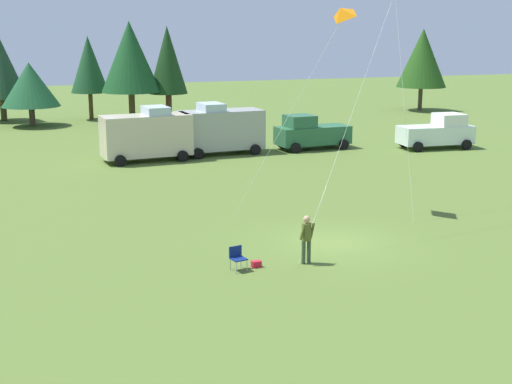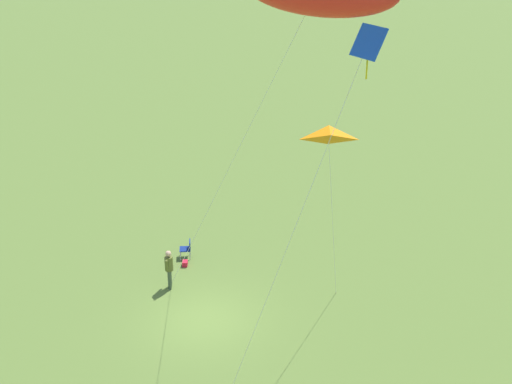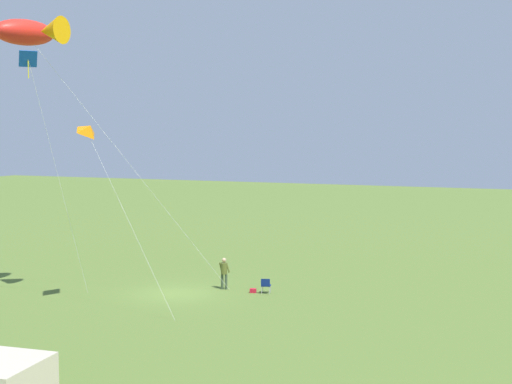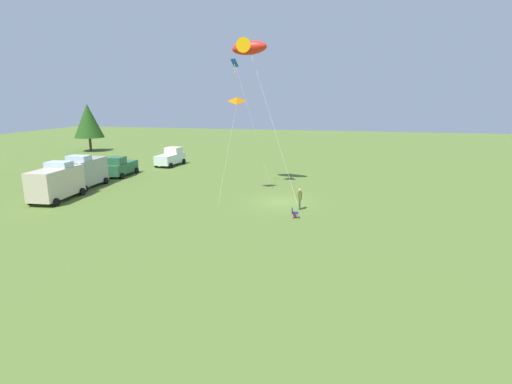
# 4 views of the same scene
# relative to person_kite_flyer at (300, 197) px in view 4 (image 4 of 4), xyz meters

# --- Properties ---
(ground_plane) EXTENTS (160.00, 160.00, 0.00)m
(ground_plane) POSITION_rel_person_kite_flyer_xyz_m (1.96, 1.88, -1.02)
(ground_plane) COLOR #526A2B
(person_kite_flyer) EXTENTS (0.63, 0.39, 1.74)m
(person_kite_flyer) POSITION_rel_person_kite_flyer_xyz_m (0.00, 0.00, 0.00)
(person_kite_flyer) COLOR #394B33
(person_kite_flyer) RESTS_ON ground
(folding_chair) EXTENTS (0.57, 0.57, 0.82)m
(folding_chair) POSITION_rel_person_kite_flyer_xyz_m (-2.50, 0.13, -0.53)
(folding_chair) COLOR navy
(folding_chair) RESTS_ON ground
(backpack_on_grass) EXTENTS (0.35, 0.26, 0.22)m
(backpack_on_grass) POSITION_rel_person_kite_flyer_xyz_m (-1.79, 0.19, -0.91)
(backpack_on_grass) COLOR red
(backpack_on_grass) RESTS_ON ground
(van_camper_beige) EXTENTS (5.57, 2.99, 3.34)m
(van_camper_beige) POSITION_rel_person_kite_flyer_xyz_m (-1.77, 21.33, 0.62)
(van_camper_beige) COLOR beige
(van_camper_beige) RESTS_ON ground
(van_motorhome_grey) EXTENTS (5.54, 2.90, 3.34)m
(van_motorhome_grey) POSITION_rel_person_kite_flyer_xyz_m (3.20, 22.18, 0.62)
(van_motorhome_grey) COLOR #A0A39B
(van_motorhome_grey) RESTS_ON ground
(truck_green_flatbed) EXTENTS (5.13, 2.69, 2.34)m
(truck_green_flatbed) POSITION_rel_person_kite_flyer_xyz_m (9.50, 22.06, 0.08)
(truck_green_flatbed) COLOR #29603C
(truck_green_flatbed) RESTS_ON ground
(truck_white_pickup) EXTENTS (5.13, 2.69, 2.34)m
(truck_white_pickup) POSITION_rel_person_kite_flyer_xyz_m (17.83, 19.57, 0.08)
(truck_white_pickup) COLOR white
(truck_white_pickup) RESTS_ON ground
(kite_large_fish) EXTENTS (9.47, 8.17, 14.25)m
(kite_large_fish) POSITION_rel_person_kite_flyer_xyz_m (7.58, 6.18, 12.51)
(kite_large_fish) COLOR red
(kite_large_fish) RESTS_ON ground
(kite_diamond_blue) EXTENTS (0.89, 4.28, 12.45)m
(kite_diamond_blue) POSITION_rel_person_kite_flyer_xyz_m (6.83, 7.19, 10.57)
(kite_diamond_blue) COLOR blue
(kite_diamond_blue) RESTS_ON ground
(kite_delta_orange) EXTENTS (5.24, 1.36, 9.09)m
(kite_delta_orange) POSITION_rel_person_kite_flyer_xyz_m (4.06, 6.37, 7.66)
(kite_delta_orange) COLOR orange
(kite_delta_orange) RESTS_ON ground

